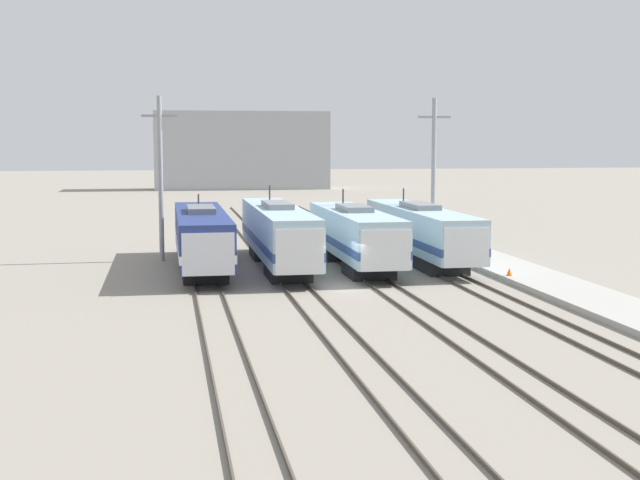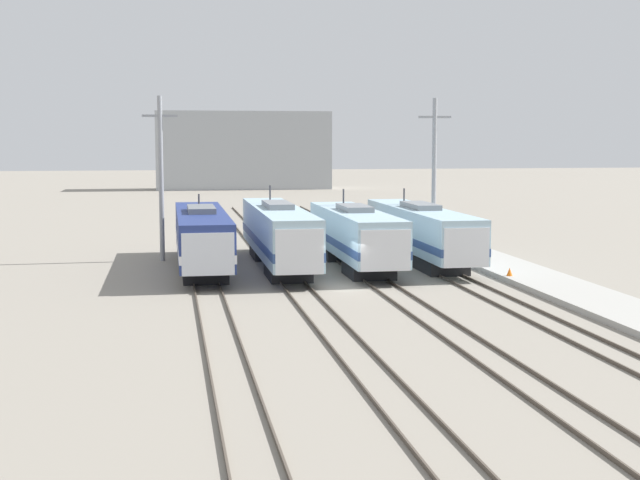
{
  "view_description": "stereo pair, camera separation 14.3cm",
  "coord_description": "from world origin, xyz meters",
  "px_view_note": "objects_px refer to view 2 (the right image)",
  "views": [
    {
      "loc": [
        -9.54,
        -48.27,
        8.21
      ],
      "look_at": [
        -0.77,
        2.21,
        2.45
      ],
      "focal_mm": 50.0,
      "sensor_mm": 36.0,
      "label": 1
    },
    {
      "loc": [
        -9.4,
        -48.3,
        8.21
      ],
      "look_at": [
        -0.77,
        2.21,
        2.45
      ],
      "focal_mm": 50.0,
      "sensor_mm": 36.0,
      "label": 2
    }
  ],
  "objects_px": {
    "locomotive_far_left": "(202,237)",
    "traffic_cone": "(510,272)",
    "locomotive_center_left": "(279,235)",
    "locomotive_center_right": "(356,236)",
    "catenary_tower_right": "(434,174)",
    "locomotive_far_right": "(422,232)",
    "catenary_tower_left": "(161,176)"
  },
  "relations": [
    {
      "from": "locomotive_far_right",
      "to": "catenary_tower_left",
      "type": "relative_size",
      "value": 1.72
    },
    {
      "from": "locomotive_far_left",
      "to": "traffic_cone",
      "type": "height_order",
      "value": "locomotive_far_left"
    },
    {
      "from": "catenary_tower_right",
      "to": "catenary_tower_left",
      "type": "bearing_deg",
      "value": 180.0
    },
    {
      "from": "locomotive_far_left",
      "to": "locomotive_far_right",
      "type": "distance_m",
      "value": 14.73
    },
    {
      "from": "catenary_tower_right",
      "to": "locomotive_center_right",
      "type": "bearing_deg",
      "value": -140.36
    },
    {
      "from": "locomotive_center_left",
      "to": "traffic_cone",
      "type": "bearing_deg",
      "value": -30.9
    },
    {
      "from": "locomotive_center_left",
      "to": "locomotive_center_right",
      "type": "distance_m",
      "value": 4.98
    },
    {
      "from": "catenary_tower_left",
      "to": "traffic_cone",
      "type": "distance_m",
      "value": 24.15
    },
    {
      "from": "locomotive_center_right",
      "to": "locomotive_far_right",
      "type": "xyz_separation_m",
      "value": [
        4.9,
        1.76,
        -0.02
      ]
    },
    {
      "from": "locomotive_far_right",
      "to": "catenary_tower_right",
      "type": "bearing_deg",
      "value": 63.37
    },
    {
      "from": "locomotive_center_left",
      "to": "locomotive_center_right",
      "type": "height_order",
      "value": "locomotive_center_left"
    },
    {
      "from": "locomotive_far_right",
      "to": "traffic_cone",
      "type": "height_order",
      "value": "locomotive_far_right"
    },
    {
      "from": "locomotive_far_right",
      "to": "traffic_cone",
      "type": "bearing_deg",
      "value": -71.41
    },
    {
      "from": "locomotive_center_right",
      "to": "locomotive_center_left",
      "type": "bearing_deg",
      "value": 169.96
    },
    {
      "from": "locomotive_center_left",
      "to": "traffic_cone",
      "type": "relative_size",
      "value": 40.87
    },
    {
      "from": "locomotive_far_left",
      "to": "locomotive_center_left",
      "type": "xyz_separation_m",
      "value": [
        4.9,
        0.02,
        0.1
      ]
    },
    {
      "from": "locomotive_far_left",
      "to": "traffic_cone",
      "type": "relative_size",
      "value": 38.59
    },
    {
      "from": "locomotive_far_left",
      "to": "catenary_tower_left",
      "type": "xyz_separation_m",
      "value": [
        -2.51,
        4.84,
        3.71
      ]
    },
    {
      "from": "locomotive_center_right",
      "to": "traffic_cone",
      "type": "distance_m",
      "value": 10.36
    },
    {
      "from": "locomotive_far_left",
      "to": "catenary_tower_right",
      "type": "xyz_separation_m",
      "value": [
        16.67,
        4.84,
        3.71
      ]
    },
    {
      "from": "locomotive_center_left",
      "to": "locomotive_center_right",
      "type": "relative_size",
      "value": 1.15
    },
    {
      "from": "locomotive_center_left",
      "to": "catenary_tower_left",
      "type": "bearing_deg",
      "value": 146.94
    },
    {
      "from": "locomotive_center_right",
      "to": "catenary_tower_right",
      "type": "xyz_separation_m",
      "value": [
        6.87,
        5.69,
        3.71
      ]
    },
    {
      "from": "locomotive_far_right",
      "to": "catenary_tower_right",
      "type": "xyz_separation_m",
      "value": [
        1.97,
        3.93,
        3.73
      ]
    },
    {
      "from": "locomotive_far_left",
      "to": "locomotive_far_right",
      "type": "bearing_deg",
      "value": 3.58
    },
    {
      "from": "catenary_tower_left",
      "to": "traffic_cone",
      "type": "xyz_separation_m",
      "value": [
        20.06,
        -12.39,
        -5.24
      ]
    },
    {
      "from": "locomotive_far_left",
      "to": "traffic_cone",
      "type": "distance_m",
      "value": 19.16
    },
    {
      "from": "locomotive_center_right",
      "to": "locomotive_far_left",
      "type": "bearing_deg",
      "value": 175.07
    },
    {
      "from": "locomotive_center_right",
      "to": "locomotive_far_right",
      "type": "distance_m",
      "value": 5.21
    },
    {
      "from": "locomotive_far_right",
      "to": "catenary_tower_right",
      "type": "relative_size",
      "value": 1.72
    },
    {
      "from": "locomotive_center_left",
      "to": "locomotive_far_right",
      "type": "xyz_separation_m",
      "value": [
        9.8,
        0.9,
        -0.12
      ]
    },
    {
      "from": "catenary_tower_left",
      "to": "catenary_tower_right",
      "type": "xyz_separation_m",
      "value": [
        19.18,
        0.0,
        0.0
      ]
    }
  ]
}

